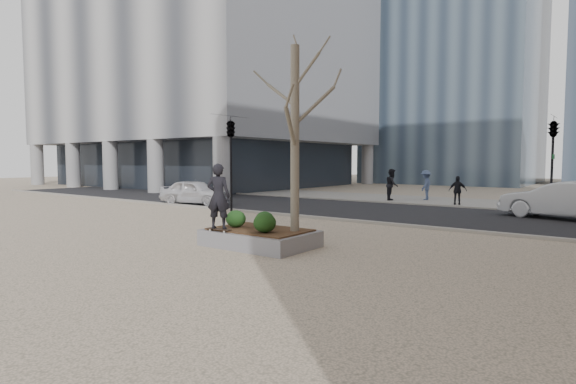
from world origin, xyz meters
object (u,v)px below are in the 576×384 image
Objects in this scene: skateboarder at (218,196)px; police_car at (195,192)px; skateboard at (219,230)px; planter at (260,238)px.

skateboarder is 12.56m from police_car.
skateboarder reaches higher than skateboard.
skateboard is 0.43× the size of skateboarder.
skateboard reaches higher than planter.
planter is 1.66× the size of skateboarder.
skateboarder is at bearing -142.02° from police_car.
skateboard is (-0.79, -0.84, 0.26)m from planter.
police_car is at bearing -63.22° from skateboarder.
planter is 0.76× the size of police_car.
planter is 12.69m from police_car.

